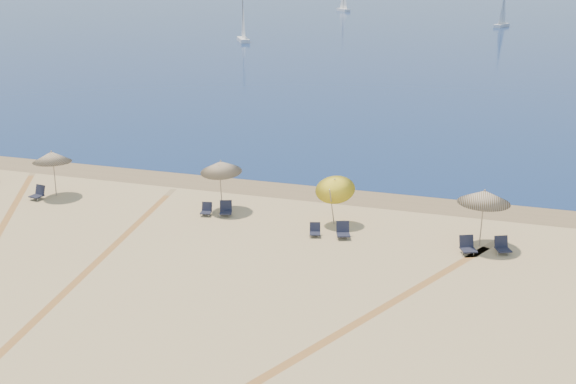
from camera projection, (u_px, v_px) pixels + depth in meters
name	position (u px, v px, depth m)	size (l,w,h in m)	color
ocean	(471.00, 1.00, 218.15)	(500.00, 500.00, 0.00)	#0C2151
wet_sand	(309.00, 192.00, 36.38)	(500.00, 500.00, 0.00)	olive
umbrella_1	(52.00, 157.00, 35.08)	(2.01, 2.03, 2.51)	gray
umbrella_2	(221.00, 167.00, 32.99)	(2.07, 2.11, 2.66)	gray
umbrella_3	(335.00, 185.00, 31.21)	(1.88, 2.00, 2.65)	gray
umbrella_4	(484.00, 197.00, 28.72)	(2.26, 2.26, 2.63)	gray
chair_2	(38.00, 193.00, 35.19)	(0.70, 0.79, 0.72)	black
chair_3	(206.00, 210.00, 32.98)	(0.59, 0.67, 0.61)	black
chair_4	(226.00, 209.00, 32.92)	(0.78, 0.85, 0.71)	black
chair_5	(315.00, 230.00, 30.45)	(0.62, 0.68, 0.59)	black
chair_6	(343.00, 231.00, 30.25)	(0.78, 0.84, 0.71)	black
chair_7	(467.00, 246.00, 28.62)	(0.85, 0.90, 0.74)	black
chair_8	(502.00, 246.00, 28.65)	(0.81, 0.86, 0.70)	black
sailboat_1	(243.00, 26.00, 104.96)	(3.75, 5.35, 7.97)	white
sailboat_2	(503.00, 14.00, 129.23)	(3.06, 5.40, 7.84)	white
sailboat_3	(344.00, 0.00, 171.55)	(4.65, 5.75, 8.87)	white
tire_tracks	(79.00, 319.00, 23.35)	(51.67, 41.88, 0.00)	tan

